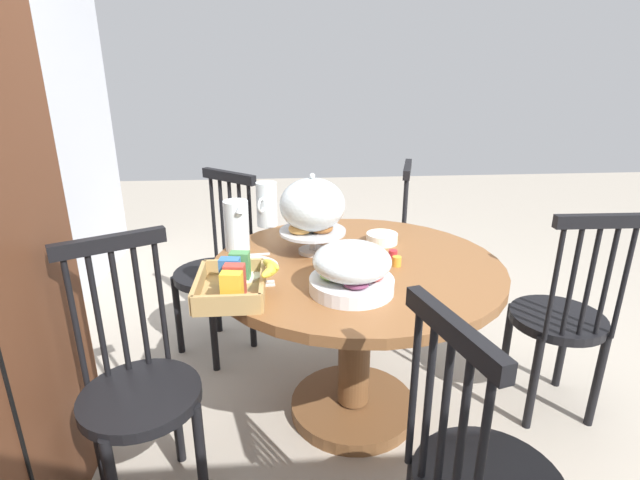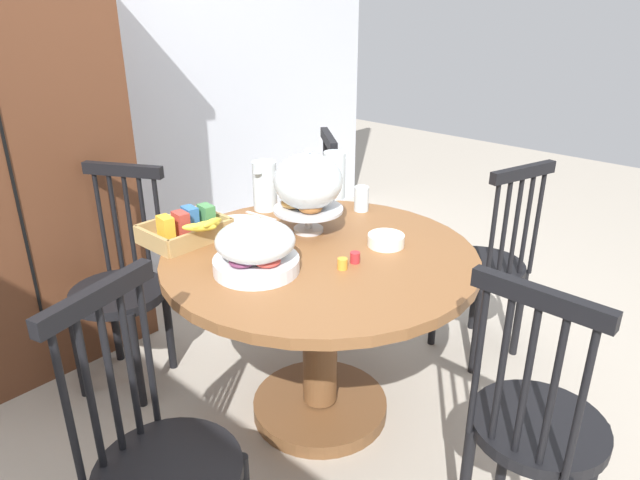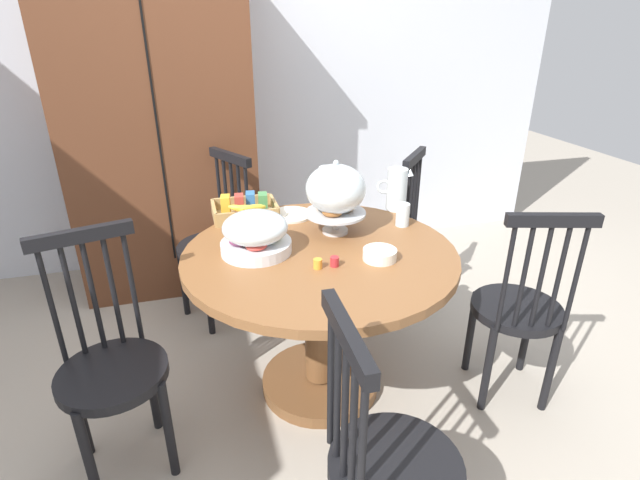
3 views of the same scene
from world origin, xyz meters
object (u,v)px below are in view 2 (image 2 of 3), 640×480
object	(u,v)px
windsor_chair_host_seat	(161,470)
fruit_platter_covered	(256,249)
dining_table	(320,303)
windsor_chair_facing_door	(303,232)
windsor_chair_near_window	(535,430)
windsor_chair_by_cabinet	(485,268)
cereal_bowl	(386,240)
drinking_glass	(361,199)
pastry_stand_with_dome	(308,185)
orange_juice_pitcher	(334,177)
windsor_chair_far_side	(121,290)
china_plate_large	(238,225)
cereal_basket	(188,229)
milk_pitcher	(265,188)
china_plate_small	(218,227)

from	to	relation	value
windsor_chair_host_seat	fruit_platter_covered	world-z (taller)	windsor_chair_host_seat
windsor_chair_host_seat	fruit_platter_covered	size ratio (longest dim) A/B	3.25
dining_table	windsor_chair_facing_door	bearing A→B (deg)	47.75
windsor_chair_near_window	windsor_chair_by_cabinet	distance (m)	1.08
cereal_bowl	windsor_chair_facing_door	bearing A→B (deg)	64.53
dining_table	drinking_glass	bearing A→B (deg)	19.73
windsor_chair_by_cabinet	pastry_stand_with_dome	xyz separation A→B (m)	(-0.73, 0.44, 0.49)
windsor_chair_facing_door	orange_juice_pitcher	size ratio (longest dim) A/B	4.47
drinking_glass	orange_juice_pitcher	bearing A→B (deg)	74.57
windsor_chair_by_cabinet	windsor_chair_far_side	xyz separation A→B (m)	(-1.24, 1.07, 0.00)
windsor_chair_by_cabinet	china_plate_large	world-z (taller)	windsor_chair_by_cabinet
dining_table	cereal_basket	distance (m)	0.59
windsor_chair_far_side	china_plate_large	distance (m)	0.59
pastry_stand_with_dome	china_plate_large	distance (m)	0.36
windsor_chair_near_window	china_plate_large	world-z (taller)	windsor_chair_near_window
windsor_chair_far_side	windsor_chair_near_window	bearing A→B (deg)	-78.19
dining_table	windsor_chair_far_side	bearing A→B (deg)	116.49
milk_pitcher	china_plate_small	size ratio (longest dim) A/B	1.45
milk_pitcher	china_plate_small	distance (m)	0.32
windsor_chair_near_window	orange_juice_pitcher	size ratio (longest dim) A/B	4.47
windsor_chair_by_cabinet	milk_pitcher	distance (m)	1.08
fruit_platter_covered	cereal_basket	world-z (taller)	fruit_platter_covered
china_plate_small	cereal_bowl	distance (m)	0.68
windsor_chair_near_window	fruit_platter_covered	world-z (taller)	windsor_chair_near_window
windsor_chair_host_seat	china_plate_large	xyz separation A→B (m)	(0.83, 0.63, 0.29)
windsor_chair_host_seat	pastry_stand_with_dome	xyz separation A→B (m)	(0.99, 0.37, 0.49)
windsor_chair_near_window	windsor_chair_far_side	xyz separation A→B (m)	(-0.35, 1.68, 0.00)
milk_pitcher	china_plate_small	xyz separation A→B (m)	(-0.31, -0.05, -0.08)
windsor_chair_near_window	cereal_basket	bearing A→B (deg)	98.90
cereal_basket	cereal_bowl	distance (m)	0.77
cereal_basket	windsor_chair_by_cabinet	bearing A→B (deg)	-33.58
windsor_chair_by_cabinet	fruit_platter_covered	xyz separation A→B (m)	(-1.11, 0.33, 0.37)
dining_table	china_plate_small	xyz separation A→B (m)	(-0.12, 0.44, 0.23)
cereal_bowl	drinking_glass	size ratio (longest dim) A/B	1.27
dining_table	windsor_chair_facing_door	distance (m)	0.89
windsor_chair_facing_door	windsor_chair_host_seat	size ratio (longest dim) A/B	1.00
pastry_stand_with_dome	cereal_basket	world-z (taller)	pastry_stand_with_dome
milk_pitcher	windsor_chair_by_cabinet	bearing A→B (deg)	-49.11
windsor_chair_host_seat	drinking_glass	distance (m)	1.41
windsor_chair_near_window	windsor_chair_by_cabinet	bearing A→B (deg)	34.70
pastry_stand_with_dome	cereal_basket	distance (m)	0.50
windsor_chair_facing_door	windsor_chair_by_cabinet	bearing A→B (deg)	-74.99
windsor_chair_facing_door	fruit_platter_covered	bearing A→B (deg)	-145.21
milk_pitcher	cereal_bowl	xyz separation A→B (m)	(0.03, -0.64, -0.08)
cereal_basket	windsor_chair_far_side	bearing A→B (deg)	112.82
windsor_chair_facing_door	drinking_glass	size ratio (longest dim) A/B	8.86
pastry_stand_with_dome	dining_table	bearing A→B (deg)	-125.05
windsor_chair_far_side	pastry_stand_with_dome	size ratio (longest dim) A/B	2.83
orange_juice_pitcher	drinking_glass	xyz separation A→B (m)	(-0.06, -0.21, -0.04)
cereal_basket	china_plate_small	world-z (taller)	cereal_basket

